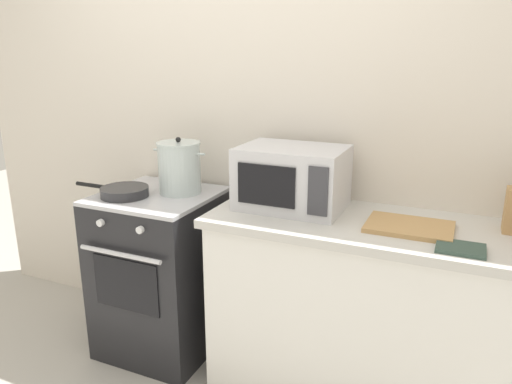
% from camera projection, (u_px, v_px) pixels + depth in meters
% --- Properties ---
extents(back_wall, '(4.40, 0.10, 2.50)m').
position_uv_depth(back_wall, '(295.00, 131.00, 2.56)').
color(back_wall, silver).
rests_on(back_wall, ground_plane).
extents(lower_cabinet_right, '(1.64, 0.56, 0.88)m').
position_uv_depth(lower_cabinet_right, '(388.00, 322.00, 2.25)').
color(lower_cabinet_right, white).
rests_on(lower_cabinet_right, ground_plane).
extents(countertop_right, '(1.70, 0.60, 0.04)m').
position_uv_depth(countertop_right, '(396.00, 230.00, 2.12)').
color(countertop_right, beige).
rests_on(countertop_right, lower_cabinet_right).
extents(stove, '(0.60, 0.64, 0.92)m').
position_uv_depth(stove, '(161.00, 272.00, 2.71)').
color(stove, black).
rests_on(stove, ground_plane).
extents(stock_pot, '(0.32, 0.23, 0.30)m').
position_uv_depth(stock_pot, '(179.00, 168.00, 2.58)').
color(stock_pot, silver).
rests_on(stock_pot, stove).
extents(frying_pan, '(0.45, 0.25, 0.05)m').
position_uv_depth(frying_pan, '(124.00, 192.00, 2.54)').
color(frying_pan, '#28282B').
rests_on(frying_pan, stove).
extents(microwave, '(0.50, 0.37, 0.30)m').
position_uv_depth(microwave, '(292.00, 178.00, 2.32)').
color(microwave, silver).
rests_on(microwave, countertop_right).
extents(cutting_board, '(0.36, 0.26, 0.02)m').
position_uv_depth(cutting_board, '(409.00, 227.00, 2.07)').
color(cutting_board, tan).
rests_on(cutting_board, countertop_right).
extents(oven_mitt, '(0.18, 0.14, 0.02)m').
position_uv_depth(oven_mitt, '(461.00, 248.00, 1.85)').
color(oven_mitt, '#384C42').
rests_on(oven_mitt, countertop_right).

